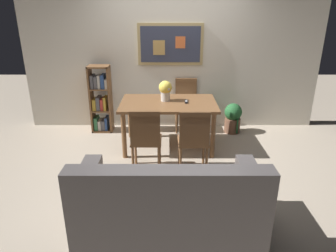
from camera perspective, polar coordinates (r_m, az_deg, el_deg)
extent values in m
plane|color=tan|center=(4.51, 0.83, -6.65)|extent=(12.00, 12.00, 0.00)
cube|color=silver|center=(5.56, 0.65, 12.94)|extent=(5.20, 0.10, 2.60)
cube|color=tan|center=(5.47, 0.33, 14.83)|extent=(1.12, 0.02, 0.70)
cube|color=#33384C|center=(5.45, 0.33, 14.81)|extent=(1.02, 0.01, 0.60)
cube|color=tan|center=(5.45, -1.80, 14.25)|extent=(0.20, 0.00, 0.25)
cube|color=#D86633|center=(5.45, 2.17, 15.16)|extent=(0.17, 0.00, 0.20)
cube|color=brown|center=(4.72, -0.03, 4.20)|extent=(1.46, 0.92, 0.04)
cylinder|color=brown|center=(4.54, -8.24, -1.77)|extent=(0.07, 0.07, 0.70)
cylinder|color=brown|center=(4.54, 8.19, -1.76)|extent=(0.07, 0.07, 0.70)
cylinder|color=brown|center=(5.24, -7.14, 1.53)|extent=(0.07, 0.07, 0.70)
cylinder|color=brown|center=(5.24, 7.06, 1.54)|extent=(0.07, 0.07, 0.70)
cube|color=brown|center=(5.50, 3.27, 3.56)|extent=(0.40, 0.40, 0.03)
cube|color=beige|center=(5.49, 3.28, 3.83)|extent=(0.36, 0.36, 0.03)
cylinder|color=brown|center=(5.74, 4.83, 1.94)|extent=(0.04, 0.04, 0.42)
cylinder|color=brown|center=(5.72, 1.43, 1.94)|extent=(0.04, 0.04, 0.42)
cylinder|color=brown|center=(5.42, 5.12, 0.74)|extent=(0.04, 0.04, 0.42)
cylinder|color=brown|center=(5.40, 1.52, 0.74)|extent=(0.04, 0.04, 0.42)
cube|color=brown|center=(5.60, 3.22, 6.49)|extent=(0.38, 0.04, 0.46)
cube|color=brown|center=(5.55, 3.27, 8.48)|extent=(0.38, 0.05, 0.06)
cube|color=brown|center=(4.14, -4.12, -2.65)|extent=(0.40, 0.40, 0.03)
cube|color=beige|center=(4.13, -4.13, -2.30)|extent=(0.36, 0.36, 0.03)
cylinder|color=brown|center=(4.10, -6.58, -6.49)|extent=(0.04, 0.04, 0.42)
cylinder|color=brown|center=(4.07, -1.79, -6.52)|extent=(0.04, 0.04, 0.42)
cylinder|color=brown|center=(4.40, -6.11, -4.41)|extent=(0.04, 0.04, 0.42)
cylinder|color=brown|center=(4.38, -1.67, -4.43)|extent=(0.04, 0.04, 0.42)
cube|color=brown|center=(3.88, -4.38, -0.47)|extent=(0.38, 0.04, 0.46)
cube|color=brown|center=(3.81, -4.47, 2.33)|extent=(0.38, 0.05, 0.06)
cube|color=brown|center=(4.12, 4.51, -2.79)|extent=(0.40, 0.40, 0.03)
cube|color=beige|center=(4.10, 4.52, -2.44)|extent=(0.36, 0.36, 0.03)
cylinder|color=brown|center=(4.05, 2.18, -6.69)|extent=(0.04, 0.04, 0.42)
cylinder|color=brown|center=(4.08, 6.99, -6.64)|extent=(0.04, 0.04, 0.42)
cylinder|color=brown|center=(4.36, 2.01, -4.58)|extent=(0.04, 0.04, 0.42)
cylinder|color=brown|center=(4.38, 6.48, -4.55)|extent=(0.04, 0.04, 0.42)
cube|color=brown|center=(3.86, 4.81, -0.61)|extent=(0.38, 0.04, 0.46)
cube|color=brown|center=(3.79, 4.90, 2.20)|extent=(0.38, 0.05, 0.06)
cube|color=#514C4C|center=(3.22, 0.08, -15.17)|extent=(1.80, 0.84, 0.40)
cube|color=#514C4C|center=(2.72, 0.10, -12.09)|extent=(1.80, 0.20, 0.44)
cube|color=#514C4C|center=(3.15, -15.05, -10.15)|extent=(0.18, 0.80, 0.22)
cube|color=#514C4C|center=(3.16, 15.18, -10.11)|extent=(0.18, 0.80, 0.22)
cube|color=#B78C33|center=(2.90, -9.00, -11.41)|extent=(0.32, 0.16, 0.33)
cube|color=#8C6B4C|center=(2.87, 0.09, -11.54)|extent=(0.32, 0.16, 0.33)
cube|color=brown|center=(5.58, -14.05, 4.80)|extent=(0.03, 0.28, 1.17)
cube|color=brown|center=(5.51, -10.70, 4.87)|extent=(0.03, 0.28, 1.17)
cube|color=brown|center=(5.72, -11.94, -0.64)|extent=(0.36, 0.28, 0.03)
cube|color=brown|center=(5.41, -12.87, 10.64)|extent=(0.36, 0.28, 0.03)
cube|color=brown|center=(5.60, -12.23, 2.92)|extent=(0.30, 0.28, 0.02)
cube|color=brown|center=(5.49, -12.55, 6.79)|extent=(0.30, 0.28, 0.02)
cube|color=#337247|center=(5.70, -13.10, 0.59)|extent=(0.06, 0.22, 0.23)
cube|color=beige|center=(5.70, -12.46, 0.32)|extent=(0.05, 0.22, 0.18)
cube|color=#595960|center=(5.68, -11.83, 0.34)|extent=(0.06, 0.22, 0.18)
cube|color=#2D4C8C|center=(5.66, -11.29, 0.58)|extent=(0.04, 0.22, 0.23)
cube|color=gold|center=(5.59, -13.39, 3.96)|extent=(0.06, 0.22, 0.20)
cube|color=#595960|center=(5.57, -12.73, 4.17)|extent=(0.06, 0.22, 0.24)
cube|color=#B2332D|center=(5.56, -12.09, 4.02)|extent=(0.05, 0.22, 0.20)
cube|color=gold|center=(5.54, -11.57, 4.18)|extent=(0.04, 0.22, 0.24)
cube|color=#595960|center=(5.48, -13.82, 8.00)|extent=(0.05, 0.22, 0.23)
cube|color=#595960|center=(5.47, -13.18, 7.91)|extent=(0.05, 0.22, 0.20)
cube|color=beige|center=(5.46, -12.60, 8.03)|extent=(0.04, 0.22, 0.22)
cube|color=#2D4C8C|center=(5.44, -11.96, 8.10)|extent=(0.06, 0.22, 0.23)
cube|color=beige|center=(5.44, -11.28, 7.77)|extent=(0.05, 0.22, 0.17)
cylinder|color=brown|center=(5.61, 11.64, 0.15)|extent=(0.27, 0.27, 0.26)
cylinder|color=#332319|center=(5.57, 11.73, 1.28)|extent=(0.25, 0.25, 0.02)
sphere|color=#235B2D|center=(5.52, 11.83, 2.56)|extent=(0.30, 0.30, 0.30)
cylinder|color=#235B2D|center=(5.47, 12.54, -0.05)|extent=(0.03, 0.03, 0.26)
cylinder|color=#235B2D|center=(5.70, 12.77, 0.80)|extent=(0.03, 0.03, 0.27)
cylinder|color=beige|center=(4.77, -0.60, 5.50)|extent=(0.14, 0.14, 0.14)
sphere|color=#EACC4C|center=(4.73, -0.60, 7.15)|extent=(0.20, 0.20, 0.20)
sphere|color=silver|center=(4.79, -1.09, 7.53)|extent=(0.06, 0.06, 0.06)
sphere|color=silver|center=(4.67, -0.07, 6.85)|extent=(0.05, 0.05, 0.05)
sphere|color=silver|center=(4.75, 0.33, 7.17)|extent=(0.07, 0.07, 0.07)
cube|color=black|center=(4.72, 3.27, 4.52)|extent=(0.05, 0.16, 0.02)
cube|color=gray|center=(4.71, 3.27, 4.66)|extent=(0.04, 0.10, 0.00)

